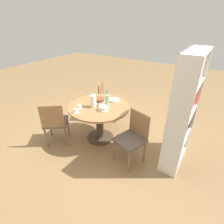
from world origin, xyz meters
TOP-DOWN VIEW (x-y plane):
  - ground_plane at (0.00, 0.00)m, footprint 14.00×14.00m
  - dining_table at (0.00, 0.00)m, footprint 1.13×1.13m
  - chair_a at (0.19, 0.81)m, footprint 0.53×0.53m
  - chair_b at (-0.76, -0.34)m, footprint 0.54×0.54m
  - chair_c at (0.56, -0.61)m, footprint 0.59×0.59m
  - bookshelf at (-0.22, 1.41)m, footprint 0.85×0.28m
  - coffee_pot at (0.09, -0.06)m, footprint 0.11×0.11m
  - water_bottle at (-0.07, 0.14)m, footprint 0.08×0.08m
  - cake_main at (-0.15, -0.10)m, footprint 0.23×0.23m
  - cake_second at (0.09, 0.16)m, footprint 0.19×0.19m
  - cup_a at (0.42, -0.19)m, footprint 0.11×0.11m
  - cup_b at (0.27, -0.24)m, footprint 0.11×0.11m
  - plate_stack at (-0.33, 0.13)m, footprint 0.19×0.19m

SIDE VIEW (x-z plane):
  - ground_plane at x=0.00m, z-range 0.00..0.00m
  - chair_a at x=0.19m, z-range 0.04..0.91m
  - chair_b at x=-0.76m, z-range 0.04..0.91m
  - chair_c at x=0.56m, z-range 0.04..0.91m
  - dining_table at x=0.00m, z-range 0.19..0.92m
  - plate_stack at x=-0.33m, z-range 0.73..0.77m
  - cup_a at x=0.42m, z-range 0.73..0.79m
  - cup_b at x=0.27m, z-range 0.73..0.79m
  - cake_second at x=0.09m, z-range 0.73..0.80m
  - cake_main at x=-0.15m, z-range 0.73..0.80m
  - coffee_pot at x=0.09m, z-range 0.72..0.98m
  - water_bottle at x=-0.07m, z-range 0.70..1.01m
  - bookshelf at x=-0.22m, z-range -0.01..1.81m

